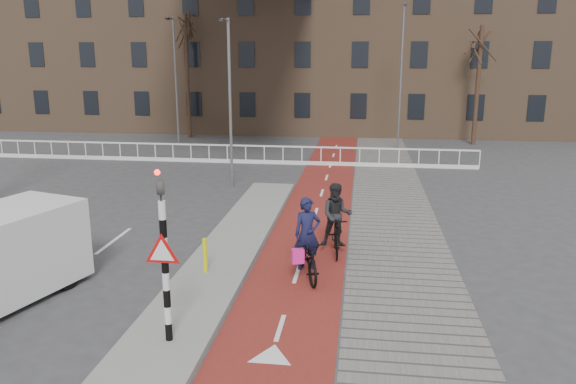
# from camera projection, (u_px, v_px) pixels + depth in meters

# --- Properties ---
(ground) EXTENTS (120.00, 120.00, 0.00)m
(ground) POSITION_uv_depth(u_px,v_px,m) (223.00, 304.00, 13.12)
(ground) COLOR #38383A
(ground) RESTS_ON ground
(bike_lane) EXTENTS (2.50, 60.00, 0.01)m
(bike_lane) POSITION_uv_depth(u_px,v_px,m) (320.00, 199.00, 22.55)
(bike_lane) COLOR maroon
(bike_lane) RESTS_ON ground
(sidewalk) EXTENTS (3.00, 60.00, 0.01)m
(sidewalk) POSITION_uv_depth(u_px,v_px,m) (391.00, 201.00, 22.19)
(sidewalk) COLOR slate
(sidewalk) RESTS_ON ground
(curb_island) EXTENTS (1.80, 16.00, 0.12)m
(curb_island) POSITION_uv_depth(u_px,v_px,m) (233.00, 244.00, 17.04)
(curb_island) COLOR gray
(curb_island) RESTS_ON ground
(traffic_signal) EXTENTS (0.80, 0.80, 3.68)m
(traffic_signal) POSITION_uv_depth(u_px,v_px,m) (164.00, 252.00, 10.77)
(traffic_signal) COLOR black
(traffic_signal) RESTS_ON curb_island
(bollard) EXTENTS (0.12, 0.12, 0.91)m
(bollard) POSITION_uv_depth(u_px,v_px,m) (205.00, 255.00, 14.63)
(bollard) COLOR yellow
(bollard) RESTS_ON curb_island
(cyclist_near) EXTENTS (1.36, 2.19, 2.13)m
(cyclist_near) POSITION_uv_depth(u_px,v_px,m) (307.00, 251.00, 14.51)
(cyclist_near) COLOR black
(cyclist_near) RESTS_ON bike_lane
(cyclist_far) EXTENTS (0.96, 2.01, 2.10)m
(cyclist_far) POSITION_uv_depth(u_px,v_px,m) (336.00, 225.00, 16.21)
(cyclist_far) COLOR black
(cyclist_far) RESTS_ON bike_lane
(railing) EXTENTS (28.00, 0.10, 0.99)m
(railing) POSITION_uv_depth(u_px,v_px,m) (209.00, 157.00, 30.04)
(railing) COLOR silver
(railing) RESTS_ON ground
(townhouse_row) EXTENTS (46.00, 10.00, 15.90)m
(townhouse_row) POSITION_uv_depth(u_px,v_px,m) (285.00, 24.00, 42.41)
(townhouse_row) COLOR #7F6047
(townhouse_row) RESTS_ON ground
(tree_mid) EXTENTS (0.26, 0.26, 8.24)m
(tree_mid) POSITION_uv_depth(u_px,v_px,m) (188.00, 77.00, 38.18)
(tree_mid) COLOR #311E16
(tree_mid) RESTS_ON ground
(tree_right) EXTENTS (0.27, 0.27, 7.37)m
(tree_right) POSITION_uv_depth(u_px,v_px,m) (478.00, 86.00, 35.11)
(tree_right) COLOR #311E16
(tree_right) RESTS_ON ground
(streetlight_near) EXTENTS (0.12, 0.12, 7.10)m
(streetlight_near) POSITION_uv_depth(u_px,v_px,m) (230.00, 105.00, 23.77)
(streetlight_near) COLOR slate
(streetlight_near) RESTS_ON ground
(streetlight_left) EXTENTS (0.12, 0.12, 7.81)m
(streetlight_left) POSITION_uv_depth(u_px,v_px,m) (176.00, 83.00, 34.88)
(streetlight_left) COLOR slate
(streetlight_left) RESTS_ON ground
(streetlight_right) EXTENTS (0.12, 0.12, 8.48)m
(streetlight_right) POSITION_uv_depth(u_px,v_px,m) (401.00, 79.00, 33.20)
(streetlight_right) COLOR slate
(streetlight_right) RESTS_ON ground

